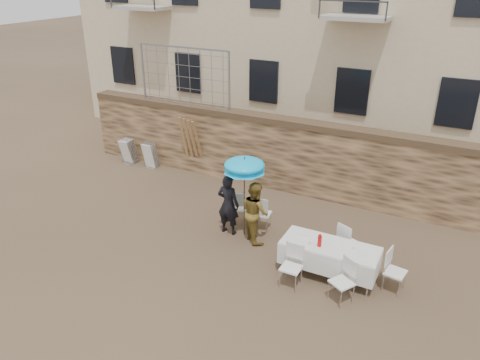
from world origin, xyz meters
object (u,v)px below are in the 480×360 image
at_px(chair_stack_right, 153,154).
at_px(couple_chair_right, 262,213).
at_px(table_chair_back, 348,241).
at_px(banquet_table, 330,247).
at_px(umbrella, 244,168).
at_px(table_chair_front_left, 291,267).
at_px(table_chair_side, 396,271).
at_px(soda_bottle, 320,241).
at_px(table_chair_front_right, 342,282).
at_px(man_suit, 228,204).
at_px(chair_stack_left, 132,149).
at_px(woman_dress, 255,212).
at_px(couple_chair_left, 238,207).

bearing_deg(chair_stack_right, couple_chair_right, -22.63).
bearing_deg(table_chair_back, banquet_table, 100.53).
distance_m(umbrella, chair_stack_right, 5.60).
distance_m(table_chair_front_left, table_chair_side, 2.17).
bearing_deg(soda_bottle, table_chair_front_right, -40.60).
bearing_deg(table_chair_back, table_chair_front_left, 87.27).
height_order(man_suit, banquet_table, man_suit).
distance_m(table_chair_back, table_chair_side, 1.39).
distance_m(banquet_table, soda_bottle, 0.30).
height_order(banquet_table, soda_bottle, soda_bottle).
bearing_deg(table_chair_back, soda_bottle, 91.73).
bearing_deg(banquet_table, man_suit, 168.15).
bearing_deg(chair_stack_right, chair_stack_left, 180.00).
bearing_deg(table_chair_back, couple_chair_right, 16.16).
bearing_deg(chair_stack_left, table_chair_side, -18.38).
distance_m(table_chair_back, chair_stack_right, 7.81).
xyz_separation_m(soda_bottle, chair_stack_left, (-7.91, 3.41, -0.45)).
height_order(woman_dress, couple_chair_left, woman_dress).
height_order(table_chair_front_left, chair_stack_left, table_chair_front_left).
distance_m(woman_dress, table_chair_front_right, 2.93).
distance_m(table_chair_front_left, chair_stack_right, 7.73).
xyz_separation_m(table_chair_front_right, table_chair_side, (0.90, 0.85, 0.00)).
bearing_deg(table_chair_back, table_chair_side, 174.31).
relative_size(umbrella, chair_stack_right, 2.14).
xyz_separation_m(banquet_table, soda_bottle, (-0.20, -0.15, 0.17)).
distance_m(table_chair_front_right, chair_stack_right, 8.69).
distance_m(table_chair_front_left, chair_stack_left, 8.52).
height_order(woman_dress, table_chair_front_left, woman_dress).
relative_size(couple_chair_right, chair_stack_left, 1.04).
xyz_separation_m(woman_dress, banquet_table, (2.09, -0.60, -0.05)).
relative_size(couple_chair_left, chair_stack_left, 1.04).
height_order(umbrella, soda_bottle, umbrella).
xyz_separation_m(umbrella, table_chair_back, (2.64, 0.10, -1.38)).
relative_size(banquet_table, chair_stack_left, 2.28).
xyz_separation_m(woman_dress, chair_stack_right, (-5.12, 2.66, -0.32)).
bearing_deg(man_suit, umbrella, -166.12).
distance_m(man_suit, couple_chair_left, 0.64).
bearing_deg(soda_bottle, man_suit, 164.22).
relative_size(banquet_table, table_chair_front_left, 2.19).
bearing_deg(chair_stack_left, umbrella, -24.33).
xyz_separation_m(umbrella, chair_stack_left, (-5.67, 2.56, -1.40)).
relative_size(table_chair_front_right, table_chair_back, 1.00).
relative_size(couple_chair_right, banquet_table, 0.46).
distance_m(couple_chair_left, table_chair_front_left, 2.93).
height_order(soda_bottle, table_chair_back, soda_bottle).
bearing_deg(chair_stack_right, woman_dress, -27.48).
distance_m(man_suit, table_chair_side, 4.28).
height_order(man_suit, table_chair_side, man_suit).
height_order(umbrella, table_chair_back, umbrella).
height_order(umbrella, table_chair_front_right, umbrella).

